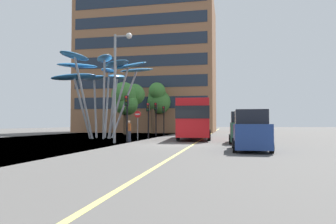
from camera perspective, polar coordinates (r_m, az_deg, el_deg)
ground at (r=20.72m, az=-0.62°, el=-6.29°), size 120.00×240.00×0.10m
red_bus at (r=28.94m, az=4.93°, el=-1.04°), size 3.48×11.18×3.68m
leaf_sculpture at (r=31.38m, az=-12.07°, el=6.92°), size 9.60×9.85×8.07m
traffic_light_kerb_near at (r=23.55m, az=-7.70°, el=0.67°), size 0.28×0.42×3.58m
traffic_light_kerb_far at (r=28.70m, az=-3.72°, el=-0.15°), size 0.28×0.42×3.38m
traffic_light_island_mid at (r=32.94m, az=-2.29°, el=-0.05°), size 0.28×0.42×3.67m
traffic_light_opposite at (r=36.36m, az=-0.81°, el=-0.46°), size 0.28×0.42×3.49m
car_parked_near at (r=16.98m, az=15.14°, el=-3.53°), size 1.94×4.54×2.16m
car_parked_mid at (r=23.19m, az=13.74°, el=-3.02°), size 1.99×4.58×2.29m
street_lamp at (r=23.09m, az=-9.23°, el=7.03°), size 1.40×0.44×8.15m
tree_pavement_near at (r=41.18m, az=-7.60°, el=2.43°), size 4.06×4.63×6.95m
tree_pavement_far at (r=46.46m, az=-1.84°, el=2.49°), size 3.59×4.15×7.60m
pedestrian at (r=24.26m, az=-7.31°, el=-3.58°), size 0.34×0.34×1.67m
no_entry_sign at (r=27.35m, az=-5.67°, el=-1.59°), size 0.60×0.12×2.57m
backdrop_building at (r=55.58m, az=-3.35°, el=8.08°), size 22.86×14.79×22.69m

